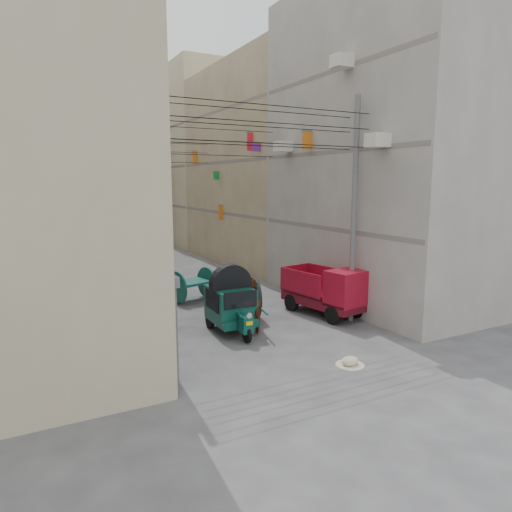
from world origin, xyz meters
TOP-DOWN VIEW (x-y plane):
  - ground at (0.00, 0.00)m, footprint 140.00×140.00m
  - building_row_right at (8.00, 34.13)m, footprint 8.00×62.00m
  - end_cap_building at (0.00, 66.00)m, footprint 22.00×10.00m
  - shutters_left at (-3.92, 10.38)m, footprint 0.18×14.40m
  - signboards at (-0.01, 21.66)m, footprint 8.22×40.52m
  - ac_units at (3.65, 7.67)m, footprint 0.70×6.55m
  - utility_poles at (0.00, 17.00)m, footprint 7.40×22.20m
  - overhead_cables at (0.00, 14.40)m, footprint 7.40×22.52m
  - auto_rickshaw at (-0.81, 6.95)m, footprint 1.49×2.54m
  - tonga_cart at (-0.02, 8.15)m, footprint 1.98×3.56m
  - mini_truck at (3.26, 6.74)m, footprint 2.04×3.57m
  - second_cart at (-0.57, 11.40)m, footprint 1.84×1.71m
  - feed_sack at (0.88, 2.71)m, footprint 0.50×0.40m
  - horse at (0.11, 6.88)m, footprint 1.20×2.02m
  - distant_car_white at (-1.06, 21.07)m, footprint 2.04×3.58m
  - distant_car_grey at (1.90, 35.63)m, footprint 1.95×3.76m
  - distant_car_green at (-1.27, 43.51)m, footprint 1.94×4.47m

SIDE VIEW (x-z plane):
  - ground at x=0.00m, z-range 0.00..0.00m
  - feed_sack at x=0.88m, z-range 0.00..0.25m
  - distant_car_white at x=-1.06m, z-range 0.00..1.15m
  - distant_car_grey at x=1.90m, z-range 0.00..1.18m
  - distant_car_green at x=-1.27m, z-range 0.00..1.28m
  - second_cart at x=-0.57m, z-range 0.05..1.42m
  - tonga_cart at x=-0.02m, z-range 0.03..1.55m
  - horse at x=0.11m, z-range 0.00..1.60m
  - mini_truck at x=3.26m, z-range -0.04..1.86m
  - auto_rickshaw at x=-0.81m, z-range 0.16..1.93m
  - shutters_left at x=-3.92m, z-range 0.06..2.93m
  - signboards at x=-0.01m, z-range 0.59..6.27m
  - utility_poles at x=0.00m, z-range 0.00..8.00m
  - building_row_right at x=8.00m, z-range -0.54..13.46m
  - end_cap_building at x=0.00m, z-range 0.00..13.00m
  - overhead_cables at x=0.00m, z-range 6.20..7.33m
  - ac_units at x=3.65m, z-range 5.76..9.11m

